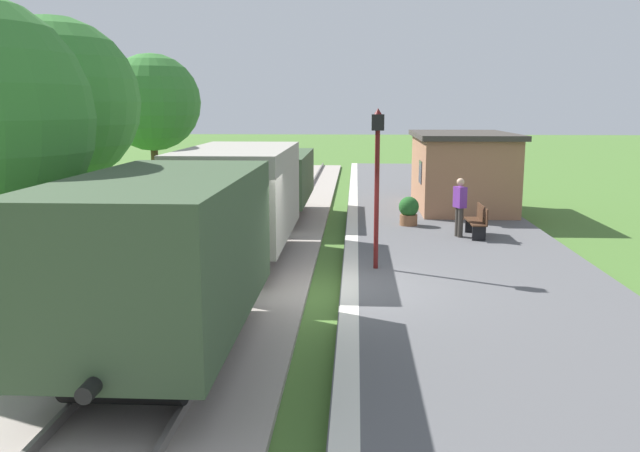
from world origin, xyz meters
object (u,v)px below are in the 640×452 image
object	(u,v)px
station_hut	(461,170)
person_waiting	(460,205)
freight_train	(236,206)
tree_trackside_far	(152,103)
bench_near_hut	(478,221)
tree_trackside_mid	(54,102)
potted_planter	(409,211)
bench_down_platform	(436,181)
lamp_post_near	(377,159)

from	to	relation	value
station_hut	person_waiting	bearing A→B (deg)	-99.08
freight_train	tree_trackside_far	distance (m)	11.24
bench_near_hut	person_waiting	xyz separation A→B (m)	(-0.55, -0.05, 0.46)
person_waiting	tree_trackside_mid	xyz separation A→B (m)	(-10.77, -2.12, 2.91)
bench_near_hut	potted_planter	size ratio (longest dim) A/B	1.64
station_hut	tree_trackside_mid	bearing A→B (deg)	-146.38
bench_near_hut	person_waiting	bearing A→B (deg)	-174.33
potted_planter	tree_trackside_far	distance (m)	11.17
bench_near_hut	bench_down_platform	size ratio (longest dim) A/B	1.00
person_waiting	lamp_post_near	world-z (taller)	lamp_post_near
lamp_post_near	tree_trackside_mid	bearing A→B (deg)	167.81
bench_near_hut	person_waiting	world-z (taller)	person_waiting
station_hut	potted_planter	bearing A→B (deg)	-119.94
potted_planter	station_hut	bearing A→B (deg)	60.06
bench_down_platform	potted_planter	bearing A→B (deg)	-102.49
station_hut	bench_near_hut	world-z (taller)	station_hut
person_waiting	tree_trackside_far	world-z (taller)	tree_trackside_far
freight_train	bench_near_hut	size ratio (longest dim) A/B	12.93
station_hut	freight_train	bearing A→B (deg)	-127.27
person_waiting	bench_near_hut	bearing A→B (deg)	162.99
bench_near_hut	tree_trackside_mid	distance (m)	12.01
station_hut	bench_down_platform	bearing A→B (deg)	94.36
freight_train	person_waiting	distance (m)	6.77
bench_down_platform	tree_trackside_mid	distance (m)	17.08
freight_train	bench_near_hut	world-z (taller)	freight_train
lamp_post_near	tree_trackside_far	distance (m)	13.38
station_hut	lamp_post_near	xyz separation A→B (m)	(-3.42, -9.54, 1.15)
bench_near_hut	lamp_post_near	world-z (taller)	lamp_post_near
bench_down_platform	tree_trackside_mid	world-z (taller)	tree_trackside_mid
bench_near_hut	person_waiting	size ratio (longest dim) A/B	0.88
bench_down_platform	lamp_post_near	bearing A→B (deg)	-102.26
potted_planter	bench_near_hut	bearing A→B (deg)	-43.11
bench_near_hut	station_hut	bearing A→B (deg)	86.43
freight_train	tree_trackside_mid	bearing A→B (deg)	166.45
station_hut	bench_down_platform	world-z (taller)	station_hut
potted_planter	tree_trackside_far	xyz separation A→B (m)	(-9.57, 4.66, 3.39)
tree_trackside_far	bench_down_platform	bearing A→B (deg)	18.19
freight_train	lamp_post_near	xyz separation A→B (m)	(3.38, -0.61, 1.20)
person_waiting	tree_trackside_mid	world-z (taller)	tree_trackside_mid
lamp_post_near	person_waiting	bearing A→B (deg)	57.21
person_waiting	lamp_post_near	size ratio (longest dim) A/B	0.46
bench_down_platform	potted_planter	size ratio (longest dim) A/B	1.64
freight_train	bench_near_hut	bearing A→B (deg)	27.45
freight_train	station_hut	bearing A→B (deg)	52.73
tree_trackside_mid	bench_near_hut	bearing A→B (deg)	10.88
bench_near_hut	tree_trackside_far	world-z (taller)	tree_trackside_far
person_waiting	potted_planter	world-z (taller)	person_waiting
freight_train	lamp_post_near	distance (m)	3.64
person_waiting	potted_planter	bearing A→B (deg)	-76.59
station_hut	tree_trackside_mid	size ratio (longest dim) A/B	0.93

